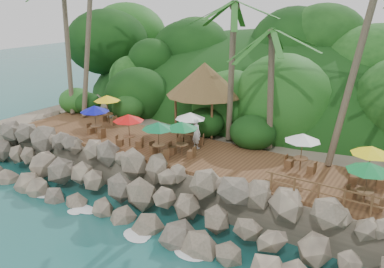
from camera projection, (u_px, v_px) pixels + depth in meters
The scene contains 11 objects.
ground at pixel (126, 232), 20.13m from camera, with size 140.00×140.00×0.00m, color #19514F.
land_base at pixel (260, 128), 32.54m from camera, with size 32.00×25.20×2.10m, color gray.
jungle_hill at pixel (291, 118), 38.86m from camera, with size 44.80×28.00×15.40m, color #143811.
seawall at pixel (151, 195), 21.35m from camera, with size 29.00×4.00×2.30m, color gray, non-canonical shape.
terrace at pixel (192, 153), 24.20m from camera, with size 26.00×5.00×0.20m, color brown.
jungle_foliage at pixel (254, 144), 32.09m from camera, with size 44.00×16.00×12.00m, color #143811, non-canonical shape.
foam_line at pixel (130, 229), 20.36m from camera, with size 25.20×0.80×0.06m.
palapa at pixel (205, 79), 27.13m from camera, with size 5.16×5.16×4.60m.
dining_clusters at pixel (215, 130), 22.60m from camera, with size 21.89×5.09×2.04m.
railing at pixel (344, 198), 17.40m from camera, with size 7.20×0.10×1.00m.
waiter at pixel (196, 133), 24.47m from camera, with size 0.68×0.44×1.86m, color white.
Camera 1 is at (12.15, -12.98, 11.09)m, focal length 38.25 mm.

